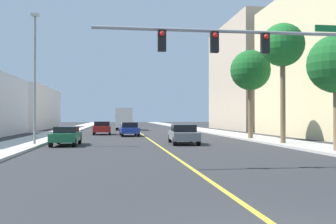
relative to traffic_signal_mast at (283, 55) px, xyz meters
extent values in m
plane|color=#2D2D30|center=(-3.92, 32.31, -4.51)|extent=(192.00, 192.00, 0.00)
cube|color=beige|center=(-13.52, 32.31, -4.43)|extent=(3.46, 168.00, 0.15)
cube|color=#B2ADA3|center=(5.68, 32.31, -4.43)|extent=(3.46, 168.00, 0.15)
cube|color=yellow|center=(-3.92, 32.31, -4.51)|extent=(0.16, 144.00, 0.01)
cube|color=tan|center=(16.32, 42.92, 3.75)|extent=(12.72, 20.12, 16.51)
cylinder|color=gray|center=(-1.69, 0.00, 0.92)|extent=(12.10, 0.14, 0.14)
cube|color=black|center=(-0.79, 0.00, 0.47)|extent=(0.32, 0.24, 0.84)
sphere|color=red|center=(-0.79, -0.14, 0.72)|extent=(0.20, 0.20, 0.20)
cube|color=black|center=(-2.90, 0.00, 0.47)|extent=(0.32, 0.24, 0.84)
sphere|color=red|center=(-2.90, -0.14, 0.72)|extent=(0.20, 0.20, 0.20)
cube|color=black|center=(-5.02, 0.00, 0.47)|extent=(0.32, 0.24, 0.84)
sphere|color=red|center=(-5.02, -0.14, 0.72)|extent=(0.20, 0.20, 0.20)
cube|color=#147233|center=(1.94, 0.00, 1.17)|extent=(1.10, 0.04, 0.28)
cylinder|color=gray|center=(-12.29, 11.93, -0.04)|extent=(0.16, 0.16, 8.63)
cube|color=beige|center=(-12.29, 11.93, 4.42)|extent=(0.56, 0.28, 0.20)
cone|color=#195B23|center=(5.29, 5.50, 0.18)|extent=(1.48, 0.57, 1.64)
cone|color=#195B23|center=(4.22, 4.43, 0.18)|extent=(0.55, 1.28, 1.61)
cylinder|color=brown|center=(4.81, 10.57, -0.91)|extent=(0.36, 0.36, 6.91)
sphere|color=#1E6B28|center=(4.81, 10.57, 2.55)|extent=(3.04, 3.04, 3.04)
cone|color=#1E6B28|center=(5.71, 10.64, 2.35)|extent=(0.54, 1.49, 1.37)
cone|color=#1E6B28|center=(5.22, 11.38, 2.35)|extent=(1.61, 1.13, 1.46)
cone|color=#1E6B28|center=(4.15, 11.20, 2.35)|extent=(1.33, 1.42, 1.62)
cone|color=#1E6B28|center=(4.12, 9.97, 2.35)|extent=(1.21, 1.32, 1.73)
cone|color=#1E6B28|center=(4.99, 9.68, 2.35)|extent=(1.70, 0.79, 1.22)
cylinder|color=brown|center=(4.64, 16.60, -1.43)|extent=(0.43, 0.43, 5.85)
sphere|color=#195B23|center=(4.64, 16.60, 1.49)|extent=(3.45, 3.45, 3.45)
cone|color=#195B23|center=(5.67, 16.54, 1.29)|extent=(0.50, 1.62, 1.55)
cone|color=#195B23|center=(4.65, 17.63, 1.29)|extent=(1.83, 0.47, 1.42)
cone|color=#195B23|center=(3.61, 16.52, 1.29)|extent=(0.53, 1.49, 1.42)
cone|color=#195B23|center=(4.82, 15.58, 1.29)|extent=(1.65, 0.69, 1.83)
cube|color=red|center=(-8.40, 28.27, -3.87)|extent=(1.96, 3.95, 0.65)
cube|color=black|center=(-8.39, 28.07, -3.30)|extent=(1.70, 1.88, 0.50)
cylinder|color=black|center=(-9.27, 29.67, -4.19)|extent=(0.23, 0.64, 0.64)
cylinder|color=black|center=(-7.57, 29.70, -4.19)|extent=(0.23, 0.64, 0.64)
cylinder|color=black|center=(-9.22, 26.84, -4.19)|extent=(0.23, 0.64, 0.64)
cylinder|color=black|center=(-7.52, 26.87, -4.19)|extent=(0.23, 0.64, 0.64)
cube|color=#196638|center=(-10.25, 12.30, -3.91)|extent=(1.78, 4.18, 0.56)
cube|color=black|center=(-10.25, 12.47, -3.42)|extent=(1.54, 1.90, 0.42)
cylinder|color=black|center=(-9.52, 10.76, -4.19)|extent=(0.23, 0.64, 0.64)
cylinder|color=black|center=(-11.03, 10.78, -4.19)|extent=(0.23, 0.64, 0.64)
cylinder|color=black|center=(-9.47, 13.81, -4.19)|extent=(0.23, 0.64, 0.64)
cylinder|color=black|center=(-10.98, 13.84, -4.19)|extent=(0.23, 0.64, 0.64)
cube|color=#1E389E|center=(-5.48, 24.66, -3.91)|extent=(1.98, 4.41, 0.56)
cube|color=black|center=(-5.48, 24.57, -3.36)|extent=(1.67, 2.05, 0.53)
cylinder|color=black|center=(-6.35, 26.25, -4.19)|extent=(0.25, 0.65, 0.64)
cylinder|color=black|center=(-4.75, 26.31, -4.19)|extent=(0.25, 0.65, 0.64)
cylinder|color=black|center=(-6.22, 23.01, -4.19)|extent=(0.25, 0.65, 0.64)
cylinder|color=black|center=(-4.62, 23.07, -4.19)|extent=(0.25, 0.65, 0.64)
cube|color=slate|center=(-1.94, 12.64, -3.90)|extent=(2.05, 4.60, 0.57)
cube|color=black|center=(-1.94, 12.49, -3.35)|extent=(1.71, 2.05, 0.53)
cylinder|color=black|center=(-2.68, 14.38, -4.19)|extent=(0.25, 0.65, 0.64)
cylinder|color=black|center=(-1.03, 14.31, -4.19)|extent=(0.25, 0.65, 0.64)
cylinder|color=black|center=(-2.84, 10.97, -4.19)|extent=(0.25, 0.65, 0.64)
cylinder|color=black|center=(-1.19, 10.89, -4.19)|extent=(0.25, 0.65, 0.64)
cube|color=red|center=(-5.55, 46.17, -3.26)|extent=(2.46, 2.34, 1.60)
cube|color=silver|center=(-5.66, 42.11, -2.65)|extent=(2.56, 5.91, 2.81)
cylinder|color=black|center=(-6.60, 46.20, -4.06)|extent=(0.30, 0.91, 0.90)
cylinder|color=black|center=(-4.50, 46.14, -4.06)|extent=(0.30, 0.91, 0.90)
cylinder|color=black|center=(-6.75, 40.68, -4.06)|extent=(0.30, 0.91, 0.90)
cylinder|color=black|center=(-4.65, 40.62, -4.06)|extent=(0.30, 0.91, 0.90)
camera|label=1|loc=(-6.78, -14.74, -2.52)|focal=40.59mm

